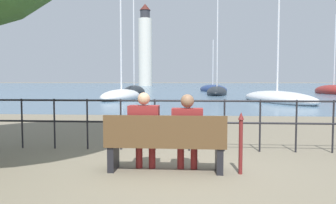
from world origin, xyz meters
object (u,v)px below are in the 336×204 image
(sailboat_5, at_px, (134,92))
(park_bench, at_px, (165,144))
(sailboat_2, at_px, (277,98))
(sailboat_4, at_px, (213,89))
(sailboat_1, at_px, (121,95))
(harbor_lighthouse, at_px, (145,48))
(seated_person_left, at_px, (144,128))
(sailboat_0, at_px, (334,91))
(seated_person_right, at_px, (187,129))
(closed_umbrella, at_px, (241,140))
(sailboat_3, at_px, (217,92))

(sailboat_5, bearing_deg, park_bench, -85.19)
(sailboat_2, bearing_deg, sailboat_5, 123.07)
(sailboat_4, bearing_deg, sailboat_2, -106.33)
(sailboat_5, bearing_deg, sailboat_4, 48.75)
(sailboat_1, distance_m, sailboat_4, 22.67)
(sailboat_5, bearing_deg, harbor_lighthouse, 91.02)
(sailboat_1, distance_m, harbor_lighthouse, 83.77)
(seated_person_left, xyz_separation_m, harbor_lighthouse, (-15.01, 102.71, 11.81))
(sailboat_0, distance_m, sailboat_5, 22.77)
(park_bench, distance_m, sailboat_5, 29.32)
(seated_person_left, height_order, seated_person_right, seated_person_left)
(sailboat_1, bearing_deg, seated_person_right, -68.15)
(sailboat_0, relative_size, sailboat_4, 1.23)
(closed_umbrella, distance_m, sailboat_1, 21.52)
(closed_umbrella, bearing_deg, sailboat_0, 65.60)
(closed_umbrella, distance_m, sailboat_3, 31.23)
(sailboat_1, bearing_deg, harbor_lighthouse, 103.64)
(sailboat_4, bearing_deg, sailboat_1, -135.52)
(seated_person_left, distance_m, closed_umbrella, 1.50)
(seated_person_right, height_order, harbor_lighthouse, harbor_lighthouse)
(seated_person_left, bearing_deg, sailboat_0, 63.48)
(sailboat_4, xyz_separation_m, sailboat_5, (-8.91, -12.81, 0.06))
(seated_person_left, height_order, sailboat_3, sailboat_3)
(sailboat_3, height_order, sailboat_5, sailboat_3)
(seated_person_left, distance_m, sailboat_2, 19.20)
(seated_person_left, height_order, sailboat_2, sailboat_2)
(closed_umbrella, bearing_deg, seated_person_right, 173.62)
(seated_person_left, relative_size, seated_person_right, 1.02)
(park_bench, bearing_deg, harbor_lighthouse, 98.49)
(closed_umbrella, relative_size, sailboat_2, 0.08)
(park_bench, distance_m, sailboat_2, 19.15)
(park_bench, xyz_separation_m, sailboat_4, (3.21, 41.57, -0.13))
(sailboat_0, relative_size, sailboat_5, 0.80)
(park_bench, xyz_separation_m, sailboat_0, (16.50, 33.82, -0.11))
(sailboat_5, bearing_deg, sailboat_1, -93.11)
(harbor_lighthouse, bearing_deg, sailboat_0, -65.21)
(park_bench, xyz_separation_m, harbor_lighthouse, (-15.35, 102.79, 12.05))
(seated_person_right, xyz_separation_m, sailboat_1, (-5.57, 20.46, -0.36))
(seated_person_right, distance_m, sailboat_3, 31.20)
(seated_person_left, xyz_separation_m, sailboat_1, (-4.89, 20.46, -0.37))
(seated_person_left, height_order, sailboat_0, sailboat_0)
(sailboat_3, distance_m, harbor_lighthouse, 74.95)
(closed_umbrella, bearing_deg, harbor_lighthouse, 99.12)
(seated_person_left, height_order, closed_umbrella, seated_person_left)
(sailboat_4, bearing_deg, park_bench, -118.07)
(sailboat_5, bearing_deg, sailboat_2, -48.16)
(seated_person_right, height_order, sailboat_4, sailboat_4)
(park_bench, height_order, sailboat_2, sailboat_2)
(seated_person_left, distance_m, sailboat_4, 41.65)
(sailboat_1, xyz_separation_m, sailboat_2, (11.46, -2.42, -0.04))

